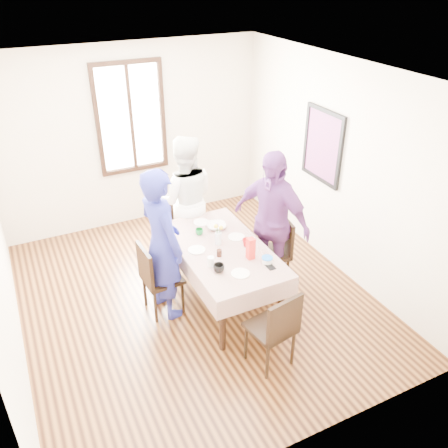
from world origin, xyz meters
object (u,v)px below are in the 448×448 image
at_px(chair_far, 187,227).
at_px(person_far, 186,200).
at_px(chair_near, 270,327).
at_px(person_left, 161,244).
at_px(dining_table, 222,275).
at_px(person_right, 271,222).
at_px(chair_left, 162,278).
at_px(chair_right, 270,253).

xyz_separation_m(chair_far, person_far, (0.00, -0.02, 0.42)).
height_order(chair_near, person_left, person_left).
bearing_deg(dining_table, person_right, 4.26).
bearing_deg(person_far, person_left, 73.64).
xyz_separation_m(chair_left, person_left, (0.02, 0.00, 0.45)).
xyz_separation_m(dining_table, person_left, (-0.68, 0.15, 0.53)).
height_order(chair_right, person_right, person_right).
distance_m(chair_right, person_right, 0.45).
distance_m(dining_table, chair_far, 1.11).
xyz_separation_m(chair_left, person_right, (1.37, -0.10, 0.45)).
distance_m(chair_near, person_far, 2.23).
height_order(chair_right, person_left, person_left).
distance_m(chair_left, person_left, 0.45).
height_order(chair_left, chair_far, same).
bearing_deg(chair_left, person_far, 140.15).
height_order(chair_left, person_far, person_far).
distance_m(person_left, person_right, 1.36).
bearing_deg(dining_table, chair_left, 167.74).
height_order(dining_table, person_right, person_right).
xyz_separation_m(chair_right, chair_near, (-0.69, -1.16, 0.00)).
height_order(chair_far, person_left, person_left).
height_order(dining_table, chair_near, chair_near).
relative_size(chair_right, person_right, 0.50).
bearing_deg(chair_near, chair_left, 108.98).
bearing_deg(person_right, dining_table, -109.74).
relative_size(dining_table, chair_near, 1.77).
bearing_deg(person_right, chair_far, -171.40).
bearing_deg(chair_far, person_right, 122.65).
distance_m(chair_right, chair_near, 1.35).
bearing_deg(person_left, chair_right, -105.53).
bearing_deg(person_right, chair_left, -118.20).
relative_size(chair_right, chair_near, 1.00).
bearing_deg(chair_near, chair_right, 49.12).
height_order(chair_far, chair_near, same).
height_order(chair_left, chair_near, same).
xyz_separation_m(chair_near, person_left, (-0.68, 1.26, 0.45)).
bearing_deg(person_left, person_far, -47.16).
bearing_deg(dining_table, person_far, 90.00).
bearing_deg(person_right, chair_right, 66.00).
xyz_separation_m(chair_left, chair_far, (0.69, 0.96, 0.00)).
height_order(chair_left, person_left, person_left).
distance_m(dining_table, person_far, 1.20).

